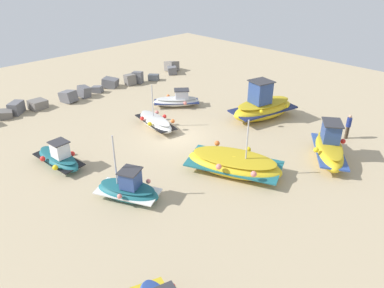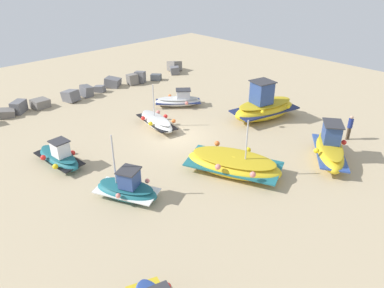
% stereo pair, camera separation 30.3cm
% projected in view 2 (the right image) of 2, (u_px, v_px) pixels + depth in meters
% --- Properties ---
extents(ground_plane, '(51.92, 51.92, 0.00)m').
position_uv_depth(ground_plane, '(177.00, 137.00, 25.06)').
color(ground_plane, tan).
extents(fishing_boat_0, '(2.07, 4.09, 3.13)m').
position_uv_depth(fishing_boat_0, '(156.00, 122.00, 26.29)').
color(fishing_boat_0, white).
rests_on(fishing_boat_0, ground_plane).
extents(fishing_boat_1, '(4.62, 3.95, 2.38)m').
position_uv_depth(fishing_boat_1, '(330.00, 149.00, 21.86)').
color(fishing_boat_1, gold).
rests_on(fishing_boat_1, ground_plane).
extents(fishing_boat_3, '(5.61, 3.26, 3.01)m').
position_uv_depth(fishing_boat_3, '(264.00, 107.00, 27.44)').
color(fishing_boat_3, gold).
rests_on(fishing_boat_3, ground_plane).
extents(fishing_boat_4, '(4.24, 5.93, 3.44)m').
position_uv_depth(fishing_boat_4, '(233.00, 164.00, 20.75)').
color(fishing_boat_4, gold).
rests_on(fishing_boat_4, ground_plane).
extents(fishing_boat_5, '(2.74, 3.64, 3.50)m').
position_uv_depth(fishing_boat_5, '(127.00, 189.00, 18.62)').
color(fishing_boat_5, '#1E6670').
rests_on(fishing_boat_5, ground_plane).
extents(fishing_boat_6, '(3.85, 3.56, 1.41)m').
position_uv_depth(fishing_boat_6, '(179.00, 100.00, 30.02)').
color(fishing_boat_6, white).
rests_on(fishing_boat_6, ground_plane).
extents(fishing_boat_7, '(1.88, 3.78, 1.70)m').
position_uv_depth(fishing_boat_7, '(59.00, 157.00, 21.59)').
color(fishing_boat_7, '#1E6670').
rests_on(fishing_boat_7, ground_plane).
extents(person_walking, '(0.32, 0.32, 1.71)m').
position_uv_depth(person_walking, '(350.00, 126.00, 24.32)').
color(person_walking, brown).
rests_on(person_walking, ground_plane).
extents(breakwater_rocks, '(22.62, 2.72, 1.33)m').
position_uv_depth(breakwater_rocks, '(92.00, 89.00, 32.50)').
color(breakwater_rocks, '#4C5156').
rests_on(breakwater_rocks, ground_plane).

